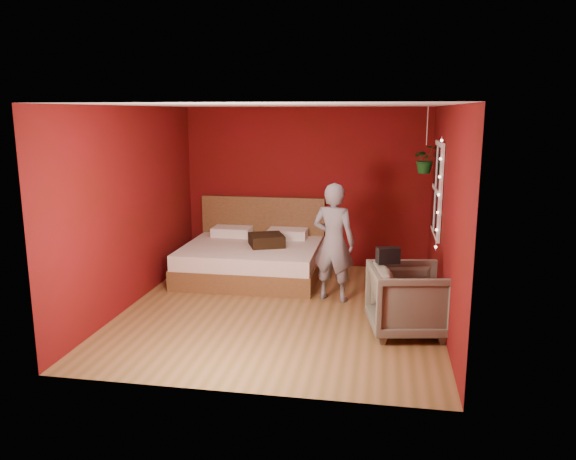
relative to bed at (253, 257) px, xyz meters
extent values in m
plane|color=olive|center=(0.72, -1.42, -0.30)|extent=(4.50, 4.50, 0.00)
cube|color=#660A0F|center=(0.72, 0.84, 1.00)|extent=(4.00, 0.02, 2.60)
cube|color=#660A0F|center=(0.72, -3.68, 1.00)|extent=(4.00, 0.02, 2.60)
cube|color=#660A0F|center=(-1.29, -1.42, 1.00)|extent=(0.02, 4.50, 2.60)
cube|color=#660A0F|center=(2.73, -1.42, 1.00)|extent=(0.02, 4.50, 2.60)
cube|color=white|center=(0.72, -1.42, 2.31)|extent=(4.00, 4.50, 0.02)
cube|color=white|center=(2.69, -0.52, 1.20)|extent=(0.04, 0.97, 1.27)
cube|color=black|center=(2.67, -0.52, 1.20)|extent=(0.02, 0.85, 1.15)
cube|color=white|center=(2.67, -0.52, 1.20)|extent=(0.03, 0.05, 1.15)
cube|color=white|center=(2.67, -0.52, 1.20)|extent=(0.03, 0.85, 0.05)
cylinder|color=silver|center=(2.66, -1.04, 1.20)|extent=(0.01, 0.01, 1.45)
sphere|color=#FFF2CC|center=(2.66, -1.04, 0.53)|extent=(0.04, 0.04, 0.04)
sphere|color=#FFF2CC|center=(2.66, -1.04, 0.75)|extent=(0.04, 0.04, 0.04)
sphere|color=#FFF2CC|center=(2.66, -1.04, 0.98)|extent=(0.04, 0.04, 0.04)
sphere|color=#FFF2CC|center=(2.66, -1.04, 1.20)|extent=(0.04, 0.04, 0.04)
sphere|color=#FFF2CC|center=(2.66, -1.04, 1.43)|extent=(0.04, 0.04, 0.04)
sphere|color=#FFF2CC|center=(2.66, -1.04, 1.65)|extent=(0.04, 0.04, 0.04)
sphere|color=#FFF2CC|center=(2.66, -1.04, 1.88)|extent=(0.04, 0.04, 0.04)
cube|color=brown|center=(0.00, -0.10, -0.15)|extent=(2.07, 1.76, 0.29)
cube|color=white|center=(0.00, -0.10, 0.11)|extent=(2.03, 1.73, 0.23)
cube|color=brown|center=(0.00, 0.74, 0.27)|extent=(2.07, 0.08, 1.14)
cube|color=white|center=(-0.47, 0.49, 0.29)|extent=(0.62, 0.39, 0.14)
cube|color=white|center=(0.47, 0.49, 0.29)|extent=(0.62, 0.39, 0.14)
imported|color=slate|center=(1.34, -0.92, 0.51)|extent=(0.66, 0.52, 1.61)
imported|color=#666350|center=(2.30, -1.94, 0.10)|extent=(1.02, 1.00, 0.80)
cube|color=black|center=(2.05, -1.85, 0.60)|extent=(0.29, 0.21, 0.19)
cube|color=black|center=(0.24, -0.10, 0.31)|extent=(0.64, 0.64, 0.18)
cylinder|color=silver|center=(2.54, -0.09, 2.04)|extent=(0.01, 0.01, 0.53)
imported|color=#164E19|center=(2.54, -0.09, 1.57)|extent=(0.43, 0.40, 0.40)
camera|label=1|loc=(1.98, -8.24, 2.23)|focal=35.00mm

